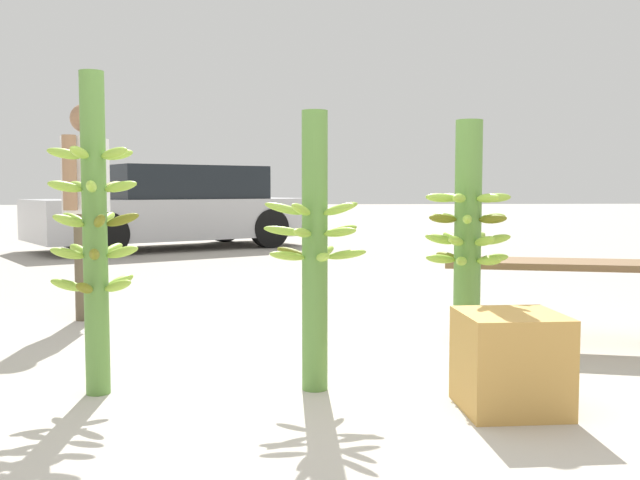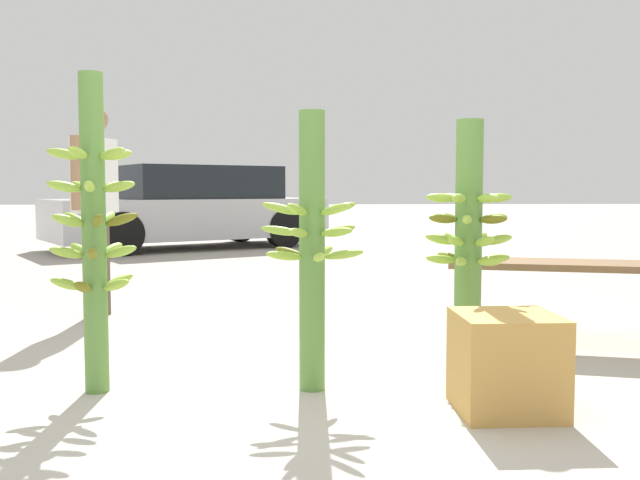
{
  "view_description": "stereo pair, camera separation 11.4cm",
  "coord_description": "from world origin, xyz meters",
  "px_view_note": "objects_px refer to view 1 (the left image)",
  "views": [
    {
      "loc": [
        -0.17,
        -3.11,
        0.94
      ],
      "look_at": [
        0.15,
        0.59,
        0.68
      ],
      "focal_mm": 40.0,
      "sensor_mm": 36.0,
      "label": 1
    },
    {
      "loc": [
        -0.05,
        -3.12,
        0.94
      ],
      "look_at": [
        0.15,
        0.59,
        0.68
      ],
      "focal_mm": 40.0,
      "sensor_mm": 36.0,
      "label": 2
    }
  ],
  "objects_px": {
    "vendor_person": "(87,191)",
    "produce_crate": "(510,362)",
    "banana_stalk_center": "(315,248)",
    "parked_car": "(175,208)",
    "banana_stalk_right": "(468,241)",
    "banana_stalk_left": "(95,230)",
    "market_bench": "(558,274)"
  },
  "relations": [
    {
      "from": "banana_stalk_left",
      "to": "banana_stalk_center",
      "type": "height_order",
      "value": "banana_stalk_left"
    },
    {
      "from": "banana_stalk_left",
      "to": "produce_crate",
      "type": "xyz_separation_m",
      "value": [
        1.81,
        -0.4,
        -0.55
      ]
    },
    {
      "from": "banana_stalk_center",
      "to": "parked_car",
      "type": "distance_m",
      "value": 8.33
    },
    {
      "from": "vendor_person",
      "to": "market_bench",
      "type": "bearing_deg",
      "value": -98.29
    },
    {
      "from": "vendor_person",
      "to": "banana_stalk_right",
      "type": "bearing_deg",
      "value": -113.38
    },
    {
      "from": "banana_stalk_left",
      "to": "vendor_person",
      "type": "height_order",
      "value": "vendor_person"
    },
    {
      "from": "market_bench",
      "to": "parked_car",
      "type": "bearing_deg",
      "value": 129.72
    },
    {
      "from": "banana_stalk_right",
      "to": "produce_crate",
      "type": "height_order",
      "value": "banana_stalk_right"
    },
    {
      "from": "vendor_person",
      "to": "produce_crate",
      "type": "xyz_separation_m",
      "value": [
        2.31,
        -2.38,
        -0.72
      ]
    },
    {
      "from": "banana_stalk_left",
      "to": "vendor_person",
      "type": "relative_size",
      "value": 0.95
    },
    {
      "from": "banana_stalk_center",
      "to": "banana_stalk_right",
      "type": "height_order",
      "value": "banana_stalk_center"
    },
    {
      "from": "banana_stalk_center",
      "to": "produce_crate",
      "type": "height_order",
      "value": "banana_stalk_center"
    },
    {
      "from": "banana_stalk_center",
      "to": "parked_car",
      "type": "relative_size",
      "value": 0.29
    },
    {
      "from": "banana_stalk_right",
      "to": "produce_crate",
      "type": "relative_size",
      "value": 3.11
    },
    {
      "from": "vendor_person",
      "to": "produce_crate",
      "type": "distance_m",
      "value": 3.39
    },
    {
      "from": "banana_stalk_right",
      "to": "produce_crate",
      "type": "xyz_separation_m",
      "value": [
        -0.02,
        -0.71,
        -0.46
      ]
    },
    {
      "from": "parked_car",
      "to": "produce_crate",
      "type": "relative_size",
      "value": 10.91
    },
    {
      "from": "banana_stalk_left",
      "to": "vendor_person",
      "type": "bearing_deg",
      "value": 104.16
    },
    {
      "from": "banana_stalk_center",
      "to": "market_bench",
      "type": "bearing_deg",
      "value": 28.96
    },
    {
      "from": "market_bench",
      "to": "banana_stalk_right",
      "type": "bearing_deg",
      "value": -127.25
    },
    {
      "from": "vendor_person",
      "to": "parked_car",
      "type": "height_order",
      "value": "vendor_person"
    },
    {
      "from": "parked_car",
      "to": "produce_crate",
      "type": "bearing_deg",
      "value": 165.86
    },
    {
      "from": "banana_stalk_right",
      "to": "banana_stalk_left",
      "type": "bearing_deg",
      "value": -170.35
    },
    {
      "from": "market_bench",
      "to": "banana_stalk_center",
      "type": "bearing_deg",
      "value": -134.53
    },
    {
      "from": "banana_stalk_center",
      "to": "parked_car",
      "type": "height_order",
      "value": "same"
    },
    {
      "from": "vendor_person",
      "to": "market_bench",
      "type": "height_order",
      "value": "vendor_person"
    },
    {
      "from": "banana_stalk_left",
      "to": "banana_stalk_center",
      "type": "xyz_separation_m",
      "value": [
        1.0,
        -0.02,
        -0.09
      ]
    },
    {
      "from": "banana_stalk_center",
      "to": "market_bench",
      "type": "height_order",
      "value": "banana_stalk_center"
    },
    {
      "from": "banana_stalk_left",
      "to": "market_bench",
      "type": "bearing_deg",
      "value": 18.21
    },
    {
      "from": "vendor_person",
      "to": "produce_crate",
      "type": "bearing_deg",
      "value": -123.58
    },
    {
      "from": "parked_car",
      "to": "vendor_person",
      "type": "bearing_deg",
      "value": 151.05
    },
    {
      "from": "parked_car",
      "to": "produce_crate",
      "type": "xyz_separation_m",
      "value": [
        2.4,
        -8.56,
        -0.42
      ]
    }
  ]
}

